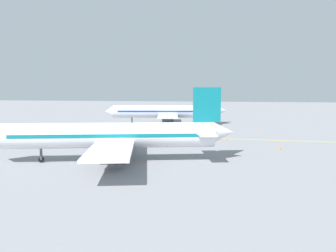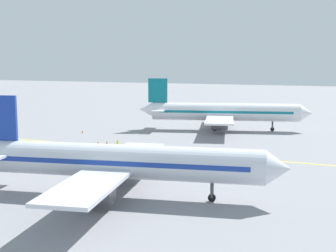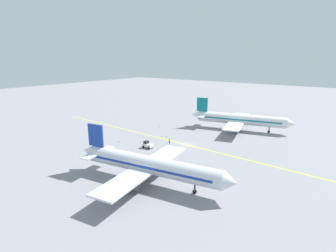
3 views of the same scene
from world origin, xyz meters
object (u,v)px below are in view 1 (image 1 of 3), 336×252
Objects in this scene: airplane_adjacent_stand at (166,112)px; traffic_cone_far_edge at (281,148)px; traffic_cone_by_wingtip at (256,131)px; traffic_cone_mid_apron at (227,139)px; baggage_tug_white at (213,129)px; ground_crew_worker at (200,132)px; traffic_cone_near_nose at (220,139)px; airplane_at_gate at (112,136)px.

traffic_cone_far_edge is at bearing -144.30° from airplane_adjacent_stand.
traffic_cone_mid_apron is at bearing 150.93° from traffic_cone_by_wingtip.
baggage_tug_white is (-15.82, -14.05, -2.81)m from airplane_adjacent_stand.
traffic_cone_near_nose is at bearing -136.48° from ground_crew_worker.
ground_crew_worker is 6.50m from traffic_cone_near_nose.
airplane_at_gate is 42.60m from traffic_cone_by_wingtip.
airplane_adjacent_stand reaches higher than baggage_tug_white.
airplane_at_gate is at bearing 145.98° from traffic_cone_near_nose.
airplane_adjacent_stand reaches higher than ground_crew_worker.
airplane_at_gate is 64.01× the size of traffic_cone_far_edge.
airplane_at_gate is 49.81m from airplane_adjacent_stand.
traffic_cone_near_nose is at bearing 147.90° from traffic_cone_by_wingtip.
airplane_at_gate is at bearing 158.84° from baggage_tug_white.
baggage_tug_white is 5.51× the size of traffic_cone_near_nose.
airplane_at_gate is 0.99× the size of airplane_adjacent_stand.
airplane_adjacent_stand is 28.34m from traffic_cone_by_wingtip.
airplane_adjacent_stand is at bearing 41.60° from baggage_tug_white.
baggage_tug_white is at bearing -19.98° from ground_crew_worker.
traffic_cone_by_wingtip is at bearing -29.07° from traffic_cone_mid_apron.
airplane_adjacent_stand is 45.06m from traffic_cone_far_edge.
traffic_cone_by_wingtip is (1.49, -10.17, -0.63)m from baggage_tug_white.
traffic_cone_near_nose is 15.53m from traffic_cone_by_wingtip.
airplane_at_gate is 64.01× the size of traffic_cone_by_wingtip.
traffic_cone_mid_apron is at bearing -163.32° from baggage_tug_white.
ground_crew_worker is at bearing 55.86° from traffic_cone_mid_apron.
traffic_cone_near_nose is 1.00× the size of traffic_cone_far_edge.
baggage_tug_white is at bearing -138.40° from airplane_adjacent_stand.
baggage_tug_white is at bearing 30.49° from traffic_cone_far_edge.
traffic_cone_near_nose is 13.65m from traffic_cone_far_edge.
baggage_tug_white reaches higher than traffic_cone_near_nose.
traffic_cone_by_wingtip and traffic_cone_far_edge have the same top height.
baggage_tug_white is 11.84m from traffic_cone_near_nose.
baggage_tug_white is 11.41m from traffic_cone_mid_apron.
airplane_at_gate reaches higher than traffic_cone_by_wingtip.
traffic_cone_mid_apron is (23.07, -16.42, -3.43)m from airplane_at_gate.
airplane_at_gate is at bearing -178.97° from airplane_adjacent_stand.
traffic_cone_mid_apron and traffic_cone_by_wingtip have the same top height.
traffic_cone_far_edge is at bearing -131.28° from traffic_cone_near_nose.
traffic_cone_by_wingtip is at bearing -56.31° from ground_crew_worker.
traffic_cone_by_wingtip is at bearing -32.10° from traffic_cone_near_nose.
traffic_cone_near_nose is 1.00× the size of traffic_cone_mid_apron.
ground_crew_worker is 7.04m from traffic_cone_mid_apron.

